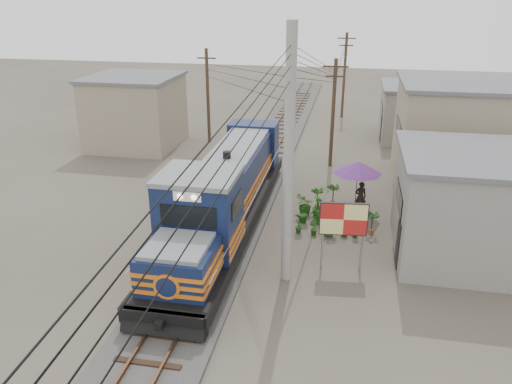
% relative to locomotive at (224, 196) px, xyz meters
% --- Properties ---
extents(ground, '(120.00, 120.00, 0.00)m').
position_rel_locomotive_xyz_m(ground, '(0.00, -3.29, -1.82)').
color(ground, '#473F35').
rests_on(ground, ground).
extents(ballast, '(3.60, 70.00, 0.16)m').
position_rel_locomotive_xyz_m(ballast, '(0.00, 6.71, -1.74)').
color(ballast, '#595651').
rests_on(ballast, ground).
extents(track, '(1.15, 70.00, 0.12)m').
position_rel_locomotive_xyz_m(track, '(0.00, 6.71, -1.56)').
color(track, '#51331E').
rests_on(track, ground).
extents(locomotive, '(3.12, 17.01, 4.22)m').
position_rel_locomotive_xyz_m(locomotive, '(0.00, 0.00, 0.00)').
color(locomotive, black).
rests_on(locomotive, ground).
extents(utility_pole_main, '(0.40, 0.40, 10.00)m').
position_rel_locomotive_xyz_m(utility_pole_main, '(3.50, -3.79, 3.18)').
color(utility_pole_main, '#9E9B93').
rests_on(utility_pole_main, ground).
extents(wooden_pole_mid, '(1.60, 0.24, 7.00)m').
position_rel_locomotive_xyz_m(wooden_pole_mid, '(4.50, 10.71, 1.86)').
color(wooden_pole_mid, '#4C3826').
rests_on(wooden_pole_mid, ground).
extents(wooden_pole_far, '(1.60, 0.24, 7.50)m').
position_rel_locomotive_xyz_m(wooden_pole_far, '(4.80, 24.71, 2.11)').
color(wooden_pole_far, '#4C3826').
rests_on(wooden_pole_far, ground).
extents(wooden_pole_left, '(1.60, 0.24, 7.00)m').
position_rel_locomotive_xyz_m(wooden_pole_left, '(-5.00, 14.71, 1.86)').
color(wooden_pole_left, '#4C3826').
rests_on(wooden_pole_left, ground).
extents(power_lines, '(9.65, 19.00, 3.30)m').
position_rel_locomotive_xyz_m(power_lines, '(-0.14, 5.20, 5.74)').
color(power_lines, black).
rests_on(power_lines, ground).
extents(shophouse_front, '(7.35, 6.30, 4.70)m').
position_rel_locomotive_xyz_m(shophouse_front, '(11.50, -0.29, 0.54)').
color(shophouse_front, gray).
rests_on(shophouse_front, ground).
extents(shophouse_mid, '(8.40, 7.35, 6.20)m').
position_rel_locomotive_xyz_m(shophouse_mid, '(12.50, 8.71, 1.29)').
color(shophouse_mid, gray).
rests_on(shophouse_mid, ground).
extents(shophouse_back, '(6.30, 6.30, 4.20)m').
position_rel_locomotive_xyz_m(shophouse_back, '(11.00, 18.71, 0.29)').
color(shophouse_back, gray).
rests_on(shophouse_back, ground).
extents(shophouse_left, '(6.30, 6.30, 5.20)m').
position_rel_locomotive_xyz_m(shophouse_left, '(-10.00, 12.71, 0.79)').
color(shophouse_left, gray).
rests_on(shophouse_left, ground).
extents(billboard, '(1.96, 0.31, 3.03)m').
position_rel_locomotive_xyz_m(billboard, '(5.66, -2.64, 0.40)').
color(billboard, '#99999E').
rests_on(billboard, ground).
extents(market_umbrella, '(2.81, 2.81, 2.78)m').
position_rel_locomotive_xyz_m(market_umbrella, '(6.19, 3.51, 0.62)').
color(market_umbrella, black).
rests_on(market_umbrella, ground).
extents(vendor, '(0.67, 0.50, 1.68)m').
position_rel_locomotive_xyz_m(vendor, '(6.44, 3.50, -0.98)').
color(vendor, black).
rests_on(vendor, ground).
extents(plant_nursery, '(3.45, 3.27, 1.14)m').
position_rel_locomotive_xyz_m(plant_nursery, '(4.53, 1.52, -1.33)').
color(plant_nursery, '#225117').
rests_on(plant_nursery, ground).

